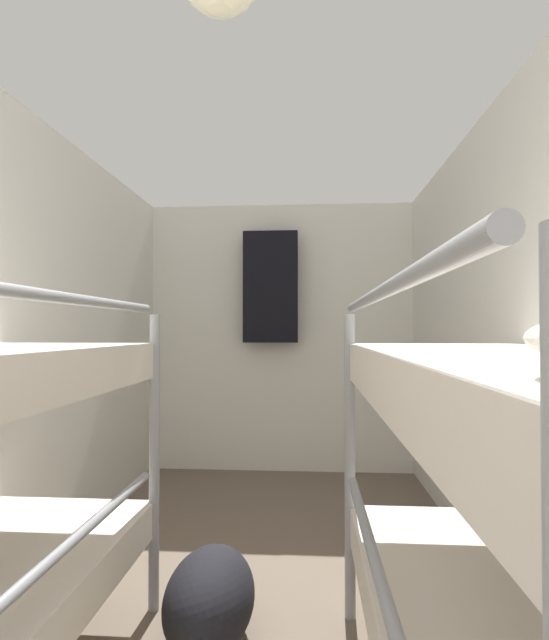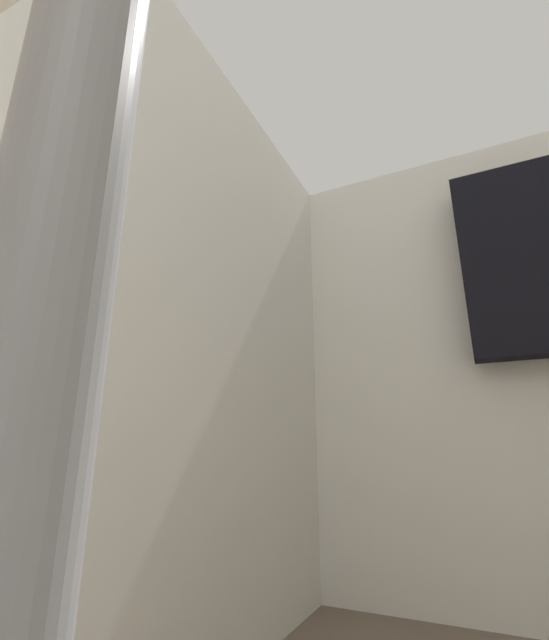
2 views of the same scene
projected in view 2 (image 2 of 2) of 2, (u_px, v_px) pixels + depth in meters
wall_back at (546, 353)px, 1.91m from camera, size 2.30×0.06×2.22m
hanging_coat at (514, 259)px, 1.93m from camera, size 0.44×0.12×0.90m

